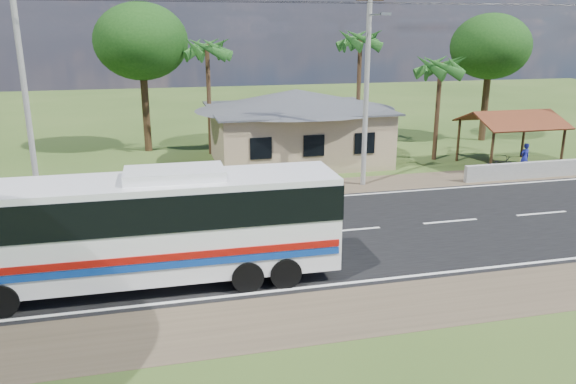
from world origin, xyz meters
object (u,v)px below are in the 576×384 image
object	(u,v)px
coach_bus	(144,221)
person	(525,158)
waiting_shed	(511,120)
motorcycle	(499,164)

from	to	relation	value
coach_bus	person	world-z (taller)	coach_bus
waiting_shed	coach_bus	xyz separation A→B (m)	(-21.09, -11.74, -0.55)
waiting_shed	coach_bus	size ratio (longest dim) A/B	0.42
coach_bus	motorcycle	xyz separation A→B (m)	(19.73, 10.48, -1.73)
motorcycle	person	distance (m)	1.43
waiting_shed	motorcycle	world-z (taller)	waiting_shed
waiting_shed	coach_bus	bearing A→B (deg)	-150.90
motorcycle	person	world-z (taller)	person
coach_bus	motorcycle	size ratio (longest dim) A/B	7.15
motorcycle	waiting_shed	bearing A→B (deg)	-43.07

